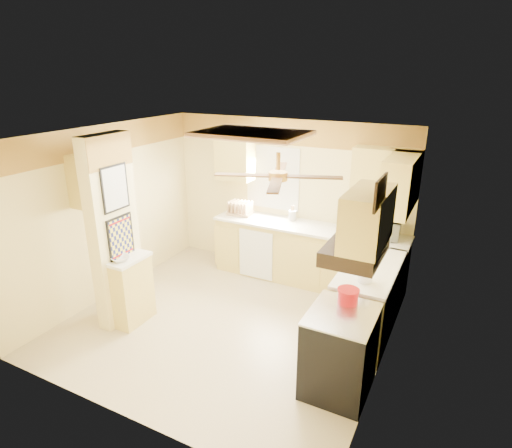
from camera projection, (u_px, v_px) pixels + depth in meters
The scene contains 34 objects.
floor at pixel (229, 322), 5.77m from camera, with size 4.00×4.00×0.00m, color tan.
ceiling at pixel (224, 135), 4.91m from camera, with size 4.00×4.00×0.00m, color white.
wall_back at pixel (287, 198), 6.93m from camera, with size 4.00×4.00×0.00m, color beige.
wall_front at pixel (116, 307), 3.75m from camera, with size 4.00×4.00×0.00m, color beige.
wall_left at pixel (108, 213), 6.19m from camera, with size 3.80×3.80×0.00m, color beige.
wall_right at pixel (391, 268), 4.48m from camera, with size 3.80×3.80×0.00m, color beige.
wallpaper_border at pixel (288, 132), 6.55m from camera, with size 4.00×0.02×0.40m, color gold.
partition_column at pixel (114, 232), 5.46m from camera, with size 0.20×0.70×2.50m, color beige.
partition_ledge at pixel (133, 292), 5.64m from camera, with size 0.25×0.55×0.90m, color #DABE5E.
ledge_top at pixel (130, 259), 5.48m from camera, with size 0.28×0.58×0.04m, color silver.
lower_cabinets_back at pixel (307, 255), 6.74m from camera, with size 3.00×0.60×0.90m, color #DABE5E.
lower_cabinets_right at pixel (368, 302), 5.39m from camera, with size 0.60×1.40×0.90m, color #DABE5E.
countertop_back at pixel (308, 227), 6.57m from camera, with size 3.04×0.64×0.04m, color silver.
countertop_right at pixel (371, 268), 5.23m from camera, with size 0.64×1.44×0.04m, color silver.
dishwasher_panel at pixel (256, 255), 6.80m from camera, with size 0.58×0.02×0.80m, color white.
window at pixel (273, 178), 6.92m from camera, with size 0.92×0.02×1.02m.
upper_cab_back_left at pixel (235, 158), 6.94m from camera, with size 0.60×0.35×0.70m, color #DABE5E.
upper_cab_back_right at pixel (386, 174), 5.91m from camera, with size 0.90×0.35×0.70m, color #DABE5E.
upper_cab_right at pixel (400, 184), 5.40m from camera, with size 0.35×1.00×0.70m, color #DABE5E.
upper_cab_left_wall at pixel (99, 177), 5.70m from camera, with size 0.35×0.75×0.70m, color #DABE5E.
upper_cab_over_stove at pixel (367, 218), 3.86m from camera, with size 0.35×0.76×0.52m, color #DABE5E.
stove at pixel (340, 351), 4.44m from camera, with size 0.68×0.77×0.92m.
range_hood at pixel (355, 250), 4.01m from camera, with size 0.50×0.76×0.14m, color black.
poster_menu at pixel (115, 188), 5.20m from camera, with size 0.02×0.42×0.57m.
poster_nashville at pixel (121, 238), 5.43m from camera, with size 0.02×0.42×0.57m.
ceiling_light_panel at pixel (252, 134), 5.30m from camera, with size 1.35×0.95×0.06m.
ceiling_fan at pixel (278, 175), 3.97m from camera, with size 1.15×1.15×0.26m.
vent_grate at pixel (381, 192), 3.38m from camera, with size 0.02×0.40×0.25m, color black.
microwave at pixel (381, 228), 6.08m from camera, with size 0.51×0.35×0.28m, color white.
bowl at pixel (120, 258), 5.38m from camera, with size 0.23×0.23×0.06m, color white.
dutch_oven at pixel (348, 296), 4.45m from camera, with size 0.23×0.23×0.15m.
kettle at pixel (366, 273), 4.81m from camera, with size 0.16×0.16×0.25m.
dish_rack at pixel (240, 210), 7.07m from camera, with size 0.41×0.32×0.22m.
utensil_crock at pixel (292, 215), 6.81m from camera, with size 0.12×0.12×0.24m.
Camera 1 is at (2.59, -4.25, 3.22)m, focal length 30.00 mm.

